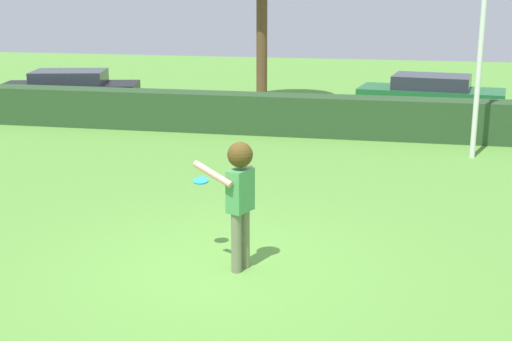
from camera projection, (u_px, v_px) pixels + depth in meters
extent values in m
plane|color=#5C983B|center=(222.00, 268.00, 9.66)|extent=(60.00, 60.00, 0.00)
cylinder|color=#6F7557|center=(236.00, 243.00, 9.44)|extent=(0.14, 0.14, 0.84)
cylinder|color=#6F7557|center=(245.00, 238.00, 9.60)|extent=(0.14, 0.14, 0.84)
cube|color=#459550|center=(240.00, 190.00, 9.34)|extent=(0.34, 0.43, 0.58)
cylinder|color=#DA9883|center=(213.00, 174.00, 9.24)|extent=(0.61, 0.30, 0.30)
cylinder|color=#DA9883|center=(250.00, 188.00, 9.54)|extent=(0.09, 0.09, 0.62)
sphere|color=#DA9883|center=(240.00, 157.00, 9.23)|extent=(0.22, 0.22, 0.22)
sphere|color=#493714|center=(240.00, 155.00, 9.22)|extent=(0.34, 0.34, 0.34)
cylinder|color=#268CE5|center=(201.00, 181.00, 10.02)|extent=(0.22, 0.22, 0.06)
cylinder|color=silver|center=(481.00, 45.00, 15.36)|extent=(0.12, 0.12, 5.07)
cube|color=#2A4926|center=(312.00, 116.00, 18.32)|extent=(28.14, 0.90, 1.03)
cube|color=black|center=(70.00, 92.00, 22.07)|extent=(4.49, 2.66, 0.55)
cube|color=#2D333D|center=(69.00, 77.00, 21.95)|extent=(2.51, 2.05, 0.40)
cylinder|color=black|center=(122.00, 96.00, 23.00)|extent=(0.61, 0.24, 0.60)
cylinder|color=black|center=(113.00, 105.00, 21.36)|extent=(0.61, 0.24, 0.60)
cylinder|color=black|center=(31.00, 97.00, 22.91)|extent=(0.61, 0.24, 0.60)
cylinder|color=black|center=(16.00, 105.00, 21.27)|extent=(0.61, 0.24, 0.60)
cube|color=#1E6633|center=(431.00, 98.00, 20.92)|extent=(4.39, 2.24, 0.55)
cube|color=#2D333D|center=(432.00, 82.00, 20.80)|extent=(2.39, 1.84, 0.40)
cylinder|color=black|center=(483.00, 105.00, 21.29)|extent=(0.61, 0.18, 0.60)
cylinder|color=black|center=(480.00, 114.00, 19.74)|extent=(0.61, 0.18, 0.60)
cylinder|color=black|center=(386.00, 100.00, 22.25)|extent=(0.61, 0.18, 0.60)
cylinder|color=black|center=(376.00, 109.00, 20.70)|extent=(0.61, 0.18, 0.60)
cylinder|color=brown|center=(262.00, 38.00, 22.66)|extent=(0.35, 0.35, 4.34)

